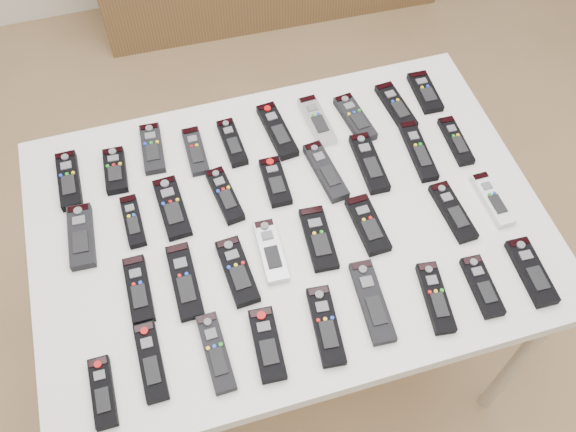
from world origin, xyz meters
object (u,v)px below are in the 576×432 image
object	(u,v)px
remote_13	(225,195)
remote_19	(139,289)
remote_12	(172,208)
remote_29	(216,352)
remote_1	(115,171)
remote_32	(372,301)
remote_24	(368,225)
remote_23	(319,238)
remote_11	(133,221)
remote_20	(185,281)
remote_4	(232,143)
remote_5	(277,131)
remote_22	(271,251)
remote_33	(436,298)
remote_8	(396,106)
remote_9	(425,92)
table	(288,233)
remote_2	(152,149)
remote_14	(275,182)
remote_34	(482,286)
remote_3	(195,151)
remote_18	(456,141)
remote_30	(267,344)
remote_35	(532,272)
remote_26	(492,199)
remote_27	(103,392)
remote_25	(453,212)
remote_0	(69,180)
remote_7	(355,118)
remote_15	(326,171)
remote_10	(81,236)
remote_31	(326,326)
remote_16	(369,163)
remote_17	(418,151)
remote_21	(237,271)

from	to	relation	value
remote_13	remote_19	bearing A→B (deg)	-148.16
remote_12	remote_29	xyz separation A→B (m)	(0.02, -0.40, 0.00)
remote_1	remote_32	world-z (taller)	remote_1
remote_24	remote_23	bearing A→B (deg)	179.44
remote_11	remote_20	size ratio (longest dim) A/B	0.75
remote_4	remote_12	xyz separation A→B (m)	(-0.19, -0.16, -0.00)
remote_12	remote_4	bearing A→B (deg)	37.03
remote_1	remote_5	xyz separation A→B (m)	(0.44, 0.01, -0.00)
remote_22	remote_33	xyz separation A→B (m)	(0.33, -0.22, 0.00)
remote_8	remote_20	world-z (taller)	same
remote_9	table	bearing A→B (deg)	-146.28
remote_2	remote_22	size ratio (longest dim) A/B	0.94
remote_14	remote_8	bearing A→B (deg)	23.48
remote_34	remote_8	bearing A→B (deg)	90.91
remote_3	remote_18	size ratio (longest dim) A/B	0.96
remote_12	remote_30	world-z (taller)	remote_30
remote_30	remote_35	distance (m)	0.64
remote_19	remote_24	bearing A→B (deg)	2.24
remote_18	remote_26	xyz separation A→B (m)	(0.01, -0.20, 0.00)
remote_29	remote_35	distance (m)	0.75
remote_22	remote_27	distance (m)	0.48
remote_25	remote_29	world-z (taller)	same
remote_0	remote_1	world-z (taller)	same
table	remote_14	xyz separation A→B (m)	(0.00, 0.12, 0.07)
remote_20	remote_22	size ratio (longest dim) A/B	1.14
remote_7	remote_14	distance (m)	0.30
remote_15	remote_20	xyz separation A→B (m)	(-0.41, -0.21, -0.00)
remote_10	remote_25	world-z (taller)	remote_10
remote_5	remote_30	bearing A→B (deg)	-113.24
remote_5	remote_14	xyz separation A→B (m)	(-0.05, -0.16, -0.00)
remote_2	remote_31	size ratio (longest dim) A/B	0.87
remote_23	remote_30	xyz separation A→B (m)	(-0.19, -0.23, 0.00)
remote_32	remote_19	bearing A→B (deg)	164.05
remote_13	remote_18	world-z (taller)	remote_13
remote_26	remote_29	size ratio (longest dim) A/B	0.89
remote_16	remote_20	world-z (taller)	remote_16
table	remote_27	xyz separation A→B (m)	(-0.49, -0.31, 0.07)
remote_23	remote_3	bearing A→B (deg)	127.28
remote_17	remote_31	xyz separation A→B (m)	(-0.39, -0.40, 0.00)
remote_20	remote_24	xyz separation A→B (m)	(0.46, 0.03, 0.00)
remote_5	remote_17	bearing A→B (deg)	-32.30
table	remote_12	bearing A→B (deg)	157.43
remote_33	remote_4	bearing A→B (deg)	127.86
remote_1	remote_29	distance (m)	0.57
remote_23	remote_25	world-z (taller)	same
remote_16	remote_18	distance (m)	0.25
remote_24	remote_27	distance (m)	0.71
remote_2	remote_21	world-z (taller)	remote_21
remote_10	remote_27	world-z (taller)	remote_10
remote_7	remote_19	size ratio (longest dim) A/B	0.99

